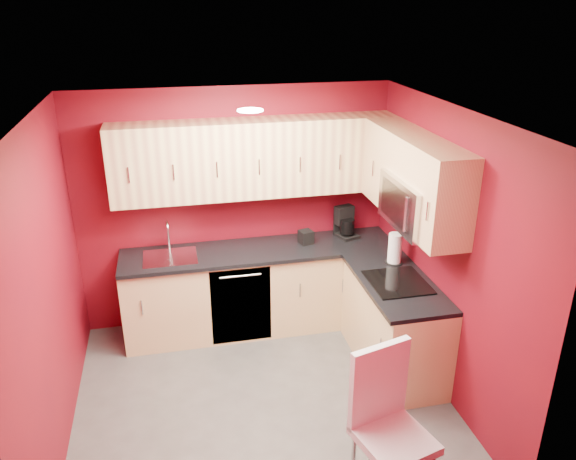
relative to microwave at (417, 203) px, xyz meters
name	(u,v)px	position (x,y,z in m)	size (l,w,h in m)	color
floor	(263,399)	(-1.39, -0.20, -1.66)	(3.20, 3.20, 0.00)	#524F4D
ceiling	(257,116)	(-1.39, -0.20, 0.84)	(3.20, 3.20, 0.00)	white
wall_back	(235,208)	(-1.39, 1.30, -0.41)	(3.20, 3.20, 0.00)	maroon
wall_front	(306,394)	(-1.39, -1.70, -0.41)	(3.20, 3.20, 0.00)	maroon
wall_left	(47,294)	(-2.99, -0.20, -0.41)	(3.00, 3.00, 0.00)	maroon
wall_right	(445,254)	(0.21, -0.20, -0.41)	(3.00, 3.00, 0.00)	maroon
base_cabinets_back	(261,289)	(-1.19, 1.00, -1.22)	(2.80, 0.60, 0.87)	#EACA85
base_cabinets_right	(394,325)	(-0.09, 0.05, -1.22)	(0.60, 1.30, 0.87)	#EACA85
countertop_back	(260,251)	(-1.19, 0.99, -0.77)	(2.80, 0.63, 0.04)	black
countertop_right	(396,283)	(-0.11, 0.04, -0.77)	(0.63, 1.27, 0.04)	black
upper_cabinets_back	(256,158)	(-1.19, 1.13, 0.17)	(2.80, 0.35, 0.75)	#E1C67F
upper_cabinets_right	(411,169)	(0.03, 0.24, 0.23)	(0.35, 1.55, 0.75)	#E1C67F
microwave	(417,203)	(0.00, 0.00, 0.00)	(0.42, 0.76, 0.42)	silver
cooktop	(398,282)	(-0.11, 0.00, -0.74)	(0.50, 0.55, 0.01)	black
sink	(170,253)	(-2.09, 1.00, -0.72)	(0.52, 0.42, 0.35)	silver
dishwasher_front	(241,306)	(-1.44, 0.71, -1.22)	(0.60, 0.02, 0.82)	black
downlight	(250,110)	(-1.39, 0.10, 0.82)	(0.20, 0.20, 0.01)	white
coffee_maker	(347,223)	(-0.24, 1.10, -0.59)	(0.20, 0.26, 0.33)	black
napkin_holder	(306,237)	(-0.71, 1.02, -0.68)	(0.13, 0.13, 0.14)	black
paper_towel	(395,249)	(0.01, 0.39, -0.60)	(0.17, 0.17, 0.30)	white
dining_chair	(395,432)	(-0.69, -1.40, -1.09)	(0.46, 0.48, 1.14)	silver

